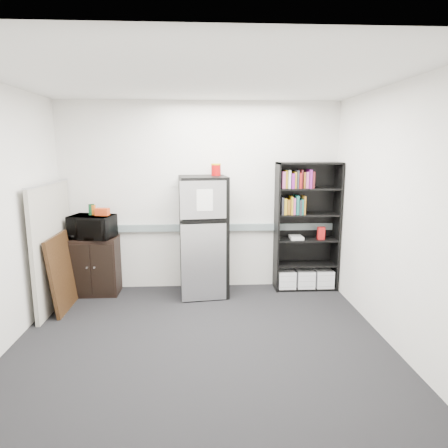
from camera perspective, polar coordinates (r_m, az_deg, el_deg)
The scene contains 17 objects.
floor at distance 4.51m, azimuth -3.28°, elevation -16.26°, with size 4.00×4.00×0.00m, color black.
wall_back at distance 5.80m, azimuth -3.40°, elevation 3.90°, with size 4.00×0.02×2.70m, color white.
wall_right at distance 4.52m, azimuth 22.75°, elevation 1.08°, with size 0.02×3.50×2.70m, color white.
ceiling at distance 4.06m, azimuth -3.72°, elevation 20.01°, with size 4.00×3.50×0.02m, color white.
electrical_raceway at distance 5.84m, azimuth -3.35°, elevation -0.52°, with size 3.92×0.05×0.10m, color gray.
wall_note at distance 5.79m, azimuth -6.91°, elevation 5.82°, with size 0.14×0.00×0.10m, color white.
bookshelf at distance 5.89m, azimuth 11.70°, elevation -0.52°, with size 0.90×0.34×1.85m.
cubicle_partition at distance 5.58m, azimuth -23.28°, elevation -2.87°, with size 0.06×1.30×1.62m.
cabinet at distance 5.95m, azimuth -17.96°, elevation -5.71°, with size 0.65×0.44×0.82m.
microwave at distance 5.80m, azimuth -18.32°, elevation -0.37°, with size 0.58×0.39×0.32m, color black.
snack_box_a at distance 5.80m, azimuth -18.40°, elevation 1.97°, with size 0.07×0.05×0.15m, color #185620.
snack_box_b at distance 5.80m, azimuth -18.40°, elevation 1.97°, with size 0.07×0.05×0.15m, color #0C351B.
snack_box_c at distance 5.80m, azimuth -18.27°, elevation 1.92°, with size 0.07×0.05×0.14m, color #C65A12.
snack_bag at distance 5.72m, azimuth -17.00°, elevation 1.67°, with size 0.18×0.10×0.10m, color red.
refrigerator at distance 5.57m, azimuth -2.94°, elevation -1.77°, with size 0.70×0.72×1.67m.
coffee_can at distance 5.57m, azimuth -1.16°, elevation 7.90°, with size 0.14×0.14×0.18m.
framed_poster at distance 5.52m, azimuth -22.12°, elevation -6.45°, with size 0.15×0.75×0.97m.
Camera 1 is at (0.03, -4.01, 2.06)m, focal length 32.00 mm.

